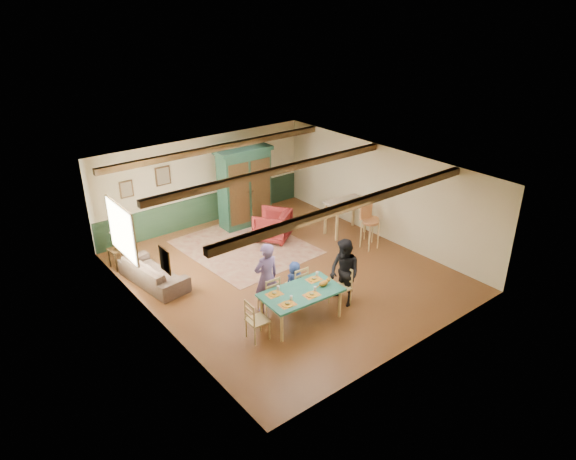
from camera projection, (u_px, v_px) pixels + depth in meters
floor at (286, 272)px, 13.18m from camera, size 8.00×8.00×0.00m
wall_back at (204, 181)px, 15.46m from camera, size 7.00×0.02×2.70m
wall_left at (153, 267)px, 10.64m from camera, size 0.02×8.00×2.70m
wall_right at (382, 193)px, 14.57m from camera, size 0.02×8.00×2.70m
ceiling at (285, 172)px, 12.04m from camera, size 7.00×8.00×0.02m
wainscot_back at (206, 209)px, 15.82m from camera, size 6.95×0.03×0.90m
ceiling_beam_front at (355, 204)px, 10.44m from camera, size 6.95×0.16×0.16m
ceiling_beam_mid at (275, 171)px, 12.36m from camera, size 6.95×0.16×0.16m
ceiling_beam_back at (219, 148)px, 14.21m from camera, size 6.95×0.16×0.16m
window_left at (121, 231)px, 11.79m from camera, size 0.06×1.60×1.30m
picture_left_wall at (165, 260)px, 10.06m from camera, size 0.04×0.42×0.52m
picture_back_a at (163, 176)px, 14.52m from camera, size 0.45×0.04×0.55m
picture_back_b at (126, 189)px, 13.96m from camera, size 0.38×0.04×0.48m
dining_table at (301, 306)px, 11.09m from camera, size 1.78×1.06×0.72m
dining_chair_far_left at (269, 294)px, 11.36m from camera, size 0.43×0.45×0.92m
dining_chair_far_right at (297, 283)px, 11.77m from camera, size 0.43×0.45×0.92m
dining_chair_end_left at (258, 319)px, 10.47m from camera, size 0.45×0.43×0.92m
dining_chair_end_right at (340, 287)px, 11.63m from camera, size 0.45×0.43×0.92m
person_man at (266, 278)px, 11.26m from camera, size 0.63×0.43×1.66m
person_woman at (344, 273)px, 11.54m from camera, size 0.64×0.80×1.59m
person_child at (295, 281)px, 11.81m from camera, size 0.49×0.33×0.97m
cat at (324, 283)px, 11.11m from camera, size 0.35×0.15×0.17m
place_setting_near_left at (287, 302)px, 10.46m from camera, size 0.40×0.31×0.11m
place_setting_near_center at (312, 293)px, 10.79m from camera, size 0.40×0.31×0.11m
place_setting_far_left at (274, 292)px, 10.82m from camera, size 0.40×0.31×0.11m
place_setting_far_right at (314, 278)px, 11.37m from camera, size 0.40×0.31×0.11m
area_rug at (245, 247)px, 14.45m from camera, size 3.19×3.71×0.01m
armoire at (245, 187)px, 15.38m from camera, size 1.73×0.73×2.42m
armchair at (272, 225)px, 14.74m from camera, size 1.32×1.33×0.88m
sofa at (153, 272)px, 12.56m from camera, size 1.06×2.12×0.59m
end_table at (119, 258)px, 13.31m from camera, size 0.47×0.47×0.53m
table_lamp at (116, 240)px, 13.10m from camera, size 0.28×0.28×0.48m
counter_table at (345, 217)px, 15.10m from camera, size 1.28×0.82×1.02m
bar_stool_left at (370, 227)px, 14.14m from camera, size 0.46×0.51×1.28m
bar_stool_right at (372, 223)px, 14.68m from camera, size 0.42×0.45×1.05m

